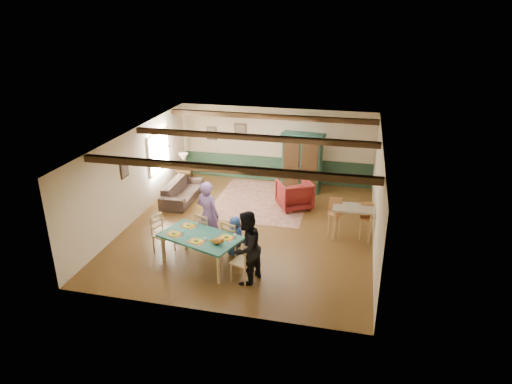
% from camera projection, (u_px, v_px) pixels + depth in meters
% --- Properties ---
extents(floor, '(8.00, 8.00, 0.00)m').
position_uv_depth(floor, '(249.00, 228.00, 13.29)').
color(floor, '#523417').
rests_on(floor, ground).
extents(wall_back, '(7.00, 0.02, 2.70)m').
position_uv_depth(wall_back, '(276.00, 145.00, 16.38)').
color(wall_back, beige).
rests_on(wall_back, floor).
extents(wall_left, '(0.02, 8.00, 2.70)m').
position_uv_depth(wall_left, '(135.00, 175.00, 13.51)').
color(wall_left, beige).
rests_on(wall_left, floor).
extents(wall_right, '(0.02, 8.00, 2.70)m').
position_uv_depth(wall_right, '(378.00, 196.00, 12.04)').
color(wall_right, beige).
rests_on(wall_right, floor).
extents(ceiling, '(7.00, 8.00, 0.02)m').
position_uv_depth(ceiling, '(249.00, 138.00, 12.26)').
color(ceiling, beige).
rests_on(ceiling, wall_back).
extents(wainscot_back, '(6.95, 0.03, 0.90)m').
position_uv_depth(wainscot_back, '(275.00, 169.00, 16.70)').
color(wainscot_back, '#223E2C').
rests_on(wainscot_back, floor).
extents(ceiling_beam_front, '(6.95, 0.16, 0.16)m').
position_uv_depth(ceiling_beam_front, '(224.00, 169.00, 10.23)').
color(ceiling_beam_front, black).
rests_on(ceiling_beam_front, ceiling).
extents(ceiling_beam_mid, '(6.95, 0.16, 0.16)m').
position_uv_depth(ceiling_beam_mid, '(252.00, 137.00, 12.66)').
color(ceiling_beam_mid, black).
rests_on(ceiling_beam_mid, ceiling).
extents(ceiling_beam_back, '(6.95, 0.16, 0.16)m').
position_uv_depth(ceiling_beam_back, '(271.00, 117.00, 15.00)').
color(ceiling_beam_back, black).
rests_on(ceiling_beam_back, ceiling).
extents(window_left, '(0.06, 1.60, 1.30)m').
position_uv_depth(window_left, '(159.00, 152.00, 14.96)').
color(window_left, white).
rests_on(window_left, wall_left).
extents(picture_left_wall, '(0.04, 0.42, 0.52)m').
position_uv_depth(picture_left_wall, '(124.00, 169.00, 12.81)').
color(picture_left_wall, '#7E705C').
rests_on(picture_left_wall, wall_left).
extents(picture_back_a, '(0.45, 0.04, 0.55)m').
position_uv_depth(picture_back_a, '(241.00, 131.00, 16.45)').
color(picture_back_a, '#7E705C').
rests_on(picture_back_a, wall_back).
extents(picture_back_b, '(0.38, 0.04, 0.48)m').
position_uv_depth(picture_back_b, '(212.00, 133.00, 16.74)').
color(picture_back_b, '#7E705C').
rests_on(picture_back_b, wall_back).
extents(dining_table, '(2.19, 1.66, 0.81)m').
position_uv_depth(dining_table, '(201.00, 251.00, 11.24)').
color(dining_table, '#1F6350').
rests_on(dining_table, floor).
extents(dining_chair_far_left, '(0.58, 0.60, 1.02)m').
position_uv_depth(dining_chair_far_left, '(207.00, 230.00, 12.02)').
color(dining_chair_far_left, tan).
rests_on(dining_chair_far_left, floor).
extents(dining_chair_far_right, '(0.58, 0.60, 1.02)m').
position_uv_depth(dining_chair_far_right, '(233.00, 239.00, 11.59)').
color(dining_chair_far_right, tan).
rests_on(dining_chair_far_right, floor).
extents(dining_chair_end_left, '(0.60, 0.58, 1.02)m').
position_uv_depth(dining_chair_end_left, '(163.00, 234.00, 11.81)').
color(dining_chair_end_left, tan).
rests_on(dining_chair_end_left, floor).
extents(dining_chair_end_right, '(0.60, 0.58, 1.02)m').
position_uv_depth(dining_chair_end_right, '(242.00, 261.00, 10.58)').
color(dining_chair_end_right, tan).
rests_on(dining_chair_end_right, floor).
extents(person_man, '(0.79, 0.64, 1.86)m').
position_uv_depth(person_man, '(208.00, 215.00, 11.93)').
color(person_man, '#815EA1').
rests_on(person_man, floor).
extents(person_woman, '(0.92, 1.04, 1.78)m').
position_uv_depth(person_woman, '(246.00, 248.00, 10.39)').
color(person_woman, black).
rests_on(person_woman, floor).
extents(person_child, '(0.61, 0.50, 1.08)m').
position_uv_depth(person_child, '(235.00, 236.00, 11.64)').
color(person_child, '#254894').
rests_on(person_child, floor).
extents(cat, '(0.42, 0.27, 0.19)m').
position_uv_depth(cat, '(217.00, 241.00, 10.67)').
color(cat, orange).
rests_on(cat, dining_table).
extents(place_setting_near_left, '(0.51, 0.45, 0.11)m').
position_uv_depth(place_setting_near_left, '(174.00, 232.00, 11.15)').
color(place_setting_near_left, yellow).
rests_on(place_setting_near_left, dining_table).
extents(place_setting_near_center, '(0.51, 0.45, 0.11)m').
position_uv_depth(place_setting_near_center, '(196.00, 240.00, 10.80)').
color(place_setting_near_center, yellow).
rests_on(place_setting_near_center, dining_table).
extents(place_setting_far_left, '(0.51, 0.45, 0.11)m').
position_uv_depth(place_setting_far_left, '(189.00, 224.00, 11.57)').
color(place_setting_far_left, yellow).
rests_on(place_setting_far_left, dining_table).
extents(place_setting_far_right, '(0.51, 0.45, 0.11)m').
position_uv_depth(place_setting_far_right, '(226.00, 236.00, 10.98)').
color(place_setting_far_right, yellow).
rests_on(place_setting_far_right, dining_table).
extents(area_rug, '(3.01, 3.57, 0.01)m').
position_uv_depth(area_rug, '(262.00, 201.00, 15.12)').
color(area_rug, '#C9B191').
rests_on(area_rug, floor).
extents(armoire, '(1.50, 0.75, 2.04)m').
position_uv_depth(armoire, '(302.00, 162.00, 15.61)').
color(armoire, '#15352A').
rests_on(armoire, floor).
extents(armchair, '(1.35, 1.36, 0.92)m').
position_uv_depth(armchair, '(294.00, 194.00, 14.44)').
color(armchair, '#521012').
rests_on(armchair, floor).
extents(sofa, '(0.90, 2.17, 0.63)m').
position_uv_depth(sofa, '(182.00, 191.00, 15.09)').
color(sofa, '#352721').
rests_on(sofa, floor).
extents(end_table, '(0.60, 0.60, 0.66)m').
position_uv_depth(end_table, '(185.00, 179.00, 16.11)').
color(end_table, black).
rests_on(end_table, floor).
extents(table_lamp, '(0.35, 0.35, 0.60)m').
position_uv_depth(table_lamp, '(184.00, 162.00, 15.88)').
color(table_lamp, beige).
rests_on(table_lamp, end_table).
extents(counter_table, '(1.11, 0.65, 0.92)m').
position_uv_depth(counter_table, '(352.00, 222.00, 12.57)').
color(counter_table, '#BFB595').
rests_on(counter_table, floor).
extents(bar_stool_left, '(0.39, 0.43, 1.09)m').
position_uv_depth(bar_stool_left, '(334.00, 218.00, 12.63)').
color(bar_stool_left, '#C2804B').
rests_on(bar_stool_left, floor).
extents(bar_stool_right, '(0.38, 0.42, 1.02)m').
position_uv_depth(bar_stool_right, '(366.00, 221.00, 12.51)').
color(bar_stool_right, '#C2804B').
rests_on(bar_stool_right, floor).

